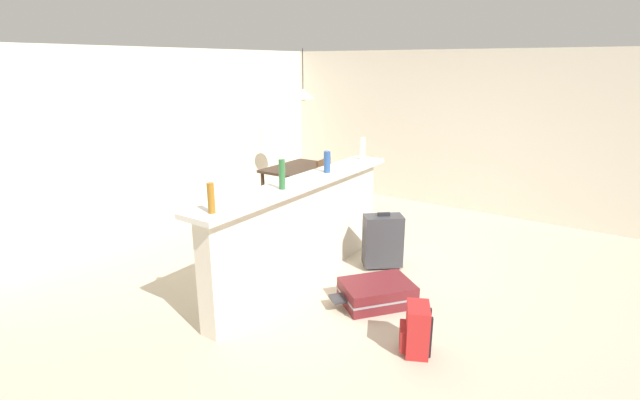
# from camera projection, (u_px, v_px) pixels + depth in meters

# --- Properties ---
(ground_plane) EXTENTS (13.00, 13.00, 0.05)m
(ground_plane) POSITION_uv_depth(u_px,v_px,m) (357.00, 273.00, 5.35)
(ground_plane) COLOR beige
(wall_back) EXTENTS (6.60, 0.10, 2.50)m
(wall_back) POSITION_uv_depth(u_px,v_px,m) (174.00, 139.00, 6.62)
(wall_back) COLOR silver
(wall_back) RESTS_ON ground_plane
(wall_right) EXTENTS (0.10, 6.00, 2.50)m
(wall_right) POSITION_uv_depth(u_px,v_px,m) (436.00, 130.00, 7.56)
(wall_right) COLOR silver
(wall_right) RESTS_ON ground_plane
(partition_half_wall) EXTENTS (2.80, 0.20, 1.08)m
(partition_half_wall) POSITION_uv_depth(u_px,v_px,m) (303.00, 233.00, 4.99)
(partition_half_wall) COLOR silver
(partition_half_wall) RESTS_ON ground_plane
(bar_countertop) EXTENTS (2.96, 0.40, 0.05)m
(bar_countertop) POSITION_uv_depth(u_px,v_px,m) (302.00, 182.00, 4.82)
(bar_countertop) COLOR white
(bar_countertop) RESTS_ON partition_half_wall
(bottle_amber) EXTENTS (0.06, 0.06, 0.25)m
(bottle_amber) POSITION_uv_depth(u_px,v_px,m) (211.00, 198.00, 3.73)
(bottle_amber) COLOR #9E661E
(bottle_amber) RESTS_ON bar_countertop
(bottle_green) EXTENTS (0.06, 0.06, 0.29)m
(bottle_green) POSITION_uv_depth(u_px,v_px,m) (282.00, 174.00, 4.44)
(bottle_green) COLOR #2D6B38
(bottle_green) RESTS_ON bar_countertop
(bottle_blue) EXTENTS (0.07, 0.07, 0.24)m
(bottle_blue) POSITION_uv_depth(u_px,v_px,m) (327.00, 162.00, 5.12)
(bottle_blue) COLOR #284C89
(bottle_blue) RESTS_ON bar_countertop
(bottle_white) EXTENTS (0.07, 0.07, 0.28)m
(bottle_white) POSITION_uv_depth(u_px,v_px,m) (362.00, 149.00, 5.81)
(bottle_white) COLOR silver
(bottle_white) RESTS_ON bar_countertop
(dining_table) EXTENTS (1.10, 0.80, 0.74)m
(dining_table) POSITION_uv_depth(u_px,v_px,m) (300.00, 173.00, 7.26)
(dining_table) COLOR #332319
(dining_table) RESTS_ON ground_plane
(dining_chair_near_partition) EXTENTS (0.44, 0.44, 0.93)m
(dining_chair_near_partition) POSITION_uv_depth(u_px,v_px,m) (329.00, 187.00, 6.94)
(dining_chair_near_partition) COLOR #4C331E
(dining_chair_near_partition) RESTS_ON ground_plane
(pendant_lamp) EXTENTS (0.34, 0.34, 0.76)m
(pendant_lamp) POSITION_uv_depth(u_px,v_px,m) (303.00, 94.00, 6.95)
(pendant_lamp) COLOR black
(suitcase_flat_maroon) EXTENTS (0.86, 0.82, 0.22)m
(suitcase_flat_maroon) POSITION_uv_depth(u_px,v_px,m) (377.00, 293.00, 4.61)
(suitcase_flat_maroon) COLOR maroon
(suitcase_flat_maroon) RESTS_ON ground_plane
(backpack_red) EXTENTS (0.33, 0.32, 0.42)m
(backpack_red) POSITION_uv_depth(u_px,v_px,m) (416.00, 330.00, 3.80)
(backpack_red) COLOR red
(backpack_red) RESTS_ON ground_plane
(suitcase_upright_charcoal) EXTENTS (0.47, 0.49, 0.67)m
(suitcase_upright_charcoal) POSITION_uv_depth(u_px,v_px,m) (383.00, 241.00, 5.36)
(suitcase_upright_charcoal) COLOR #38383D
(suitcase_upright_charcoal) RESTS_ON ground_plane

